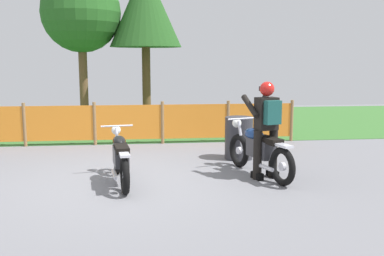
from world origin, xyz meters
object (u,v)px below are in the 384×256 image
Objects in this scene: rider_trailing at (266,125)px; oil_drum at (239,138)px; motorcycle_lead at (120,157)px; motorcycle_trailing at (259,150)px.

rider_trailing reaches higher than oil_drum.
motorcycle_trailing is (2.43, 0.22, 0.03)m from motorcycle_lead.
motorcycle_trailing is at bearing -87.47° from oil_drum.
oil_drum is at bearing -13.01° from rider_trailing.
motorcycle_trailing is 1.36m from oil_drum.
motorcycle_lead is at bearing 72.48° from rider_trailing.
motorcycle_lead reaches higher than oil_drum.
motorcycle_trailing is 1.18× the size of rider_trailing.
oil_drum is at bearing -15.21° from motorcycle_trailing.
motorcycle_trailing is at bearing 0.51° from rider_trailing.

